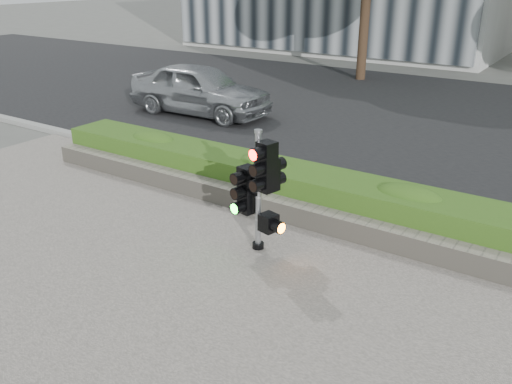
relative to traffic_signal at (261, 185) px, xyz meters
The scene contains 8 objects.
ground 1.34m from the traffic_signal, 79.08° to the right, with size 120.00×120.00×0.00m, color #51514C.
sidewalk 3.47m from the traffic_signal, 87.30° to the right, with size 16.00×11.00×0.03m, color #9E9389.
road 9.25m from the traffic_signal, 89.03° to the left, with size 60.00×13.00×0.02m, color black.
curb 2.55m from the traffic_signal, 86.20° to the left, with size 60.00×0.25×0.12m, color gray.
stone_wall 1.40m from the traffic_signal, 81.89° to the left, with size 12.00×0.32×0.34m, color gray.
hedge 1.88m from the traffic_signal, 84.89° to the left, with size 12.00×1.00×0.68m, color #5B972E.
traffic_signal is the anchor object (origin of this frame).
car_silver 8.48m from the traffic_signal, 135.28° to the left, with size 1.74×4.32×1.47m, color #A1A3A7.
Camera 1 is at (3.85, -5.32, 3.98)m, focal length 38.00 mm.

